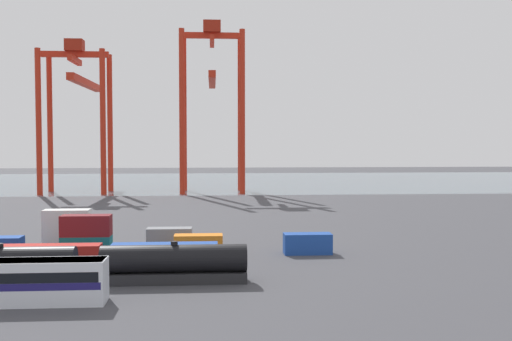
{
  "coord_description": "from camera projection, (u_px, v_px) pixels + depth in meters",
  "views": [
    {
      "loc": [
        8.32,
        -74.77,
        14.28
      ],
      "look_at": [
        15.0,
        17.33,
        9.77
      ],
      "focal_mm": 41.83,
      "sensor_mm": 36.0,
      "label": 1
    }
  ],
  "objects": [
    {
      "name": "shipping_container_16",
      "position": [
        169.0,
        237.0,
        80.52
      ],
      "size": [
        6.04,
        2.44,
        2.6
      ],
      "primitive_type": "cube",
      "color": "slate",
      "rests_on": "ground_plane"
    },
    {
      "name": "shipping_container_3",
      "position": [
        165.0,
        255.0,
        68.23
      ],
      "size": [
        12.1,
        2.44,
        2.6
      ],
      "primitive_type": "cube",
      "color": "#1C4299",
      "rests_on": "ground_plane"
    },
    {
      "name": "freight_tank_row",
      "position": [
        0.0,
        266.0,
        58.84
      ],
      "size": [
        48.84,
        2.76,
        4.22
      ],
      "color": "#232326",
      "rests_on": "ground_plane"
    },
    {
      "name": "shipping_container_7",
      "position": [
        86.0,
        246.0,
        73.66
      ],
      "size": [
        6.04,
        2.44,
        2.6
      ],
      "primitive_type": "cube",
      "color": "#146066",
      "rests_on": "ground_plane"
    },
    {
      "name": "gantry_crane_central",
      "position": [
        212.0,
        91.0,
        168.57
      ],
      "size": [
        17.85,
        35.47,
        47.68
      ],
      "color": "red",
      "rests_on": "ground_plane"
    },
    {
      "name": "gantry_crane_west",
      "position": [
        78.0,
        99.0,
        166.95
      ],
      "size": [
        18.38,
        39.74,
        42.11
      ],
      "color": "red",
      "rests_on": "ground_plane"
    },
    {
      "name": "harbour_water",
      "position": [
        189.0,
        182.0,
        211.43
      ],
      "size": [
        400.0,
        110.0,
        0.01
      ],
      "primitive_type": "cube",
      "color": "slate",
      "rests_on": "ground_plane"
    },
    {
      "name": "shipping_container_2",
      "position": [
        46.0,
        256.0,
        67.28
      ],
      "size": [
        12.1,
        2.44,
        2.6
      ],
      "primitive_type": "cube",
      "color": "#AD211C",
      "rests_on": "ground_plane"
    },
    {
      "name": "shipping_container_14",
      "position": [
        67.0,
        239.0,
        79.54
      ],
      "size": [
        6.04,
        2.44,
        2.6
      ],
      "primitive_type": "cube",
      "color": "silver",
      "rests_on": "ground_plane"
    },
    {
      "name": "shipping_container_15",
      "position": [
        67.0,
        219.0,
        79.41
      ],
      "size": [
        6.04,
        2.44,
        2.6
      ],
      "primitive_type": "cube",
      "color": "silver",
      "rests_on": "shipping_container_14"
    },
    {
      "name": "shipping_container_10",
      "position": [
        308.0,
        244.0,
        75.65
      ],
      "size": [
        6.04,
        2.44,
        2.6
      ],
      "primitive_type": "cube",
      "color": "#1C4299",
      "rests_on": "ground_plane"
    },
    {
      "name": "shipping_container_9",
      "position": [
        198.0,
        245.0,
        74.66
      ],
      "size": [
        6.04,
        2.44,
        2.6
      ],
      "primitive_type": "cube",
      "color": "orange",
      "rests_on": "ground_plane"
    },
    {
      "name": "shipping_container_8",
      "position": [
        86.0,
        226.0,
        73.53
      ],
      "size": [
        6.04,
        2.44,
        2.6
      ],
      "primitive_type": "cube",
      "color": "maroon",
      "rests_on": "shipping_container_7"
    },
    {
      "name": "ground_plane",
      "position": [
        170.0,
        216.0,
        114.43
      ],
      "size": [
        420.0,
        420.0,
        0.0
      ],
      "primitive_type": "plane",
      "color": "#424247"
    }
  ]
}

